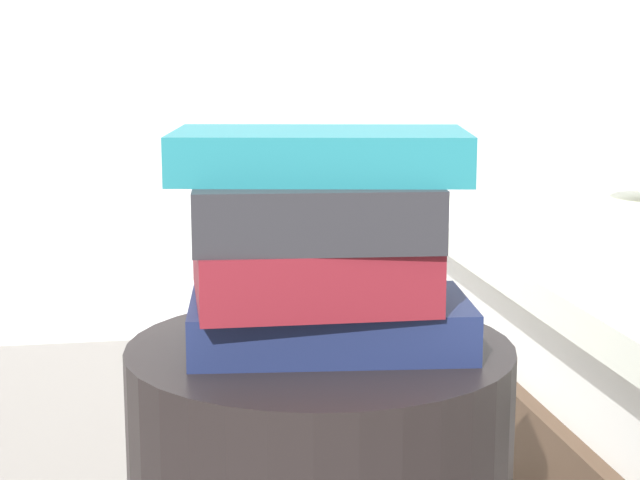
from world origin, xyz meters
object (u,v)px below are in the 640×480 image
(book_navy, at_px, (330,324))
(book_charcoal, at_px, (312,207))
(book_teal, at_px, (316,155))
(book_maroon, at_px, (309,267))

(book_navy, distance_m, book_charcoal, 0.12)
(book_teal, bearing_deg, book_charcoal, 127.25)
(book_navy, distance_m, book_teal, 0.17)
(book_navy, height_order, book_charcoal, book_charcoal)
(book_maroon, xyz_separation_m, book_charcoal, (0.00, 0.00, 0.06))
(book_navy, xyz_separation_m, book_maroon, (-0.02, 0.01, 0.06))
(book_charcoal, bearing_deg, book_navy, -39.37)
(book_navy, distance_m, book_maroon, 0.06)
(book_teal, bearing_deg, book_maroon, 155.86)
(book_maroon, distance_m, book_teal, 0.11)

